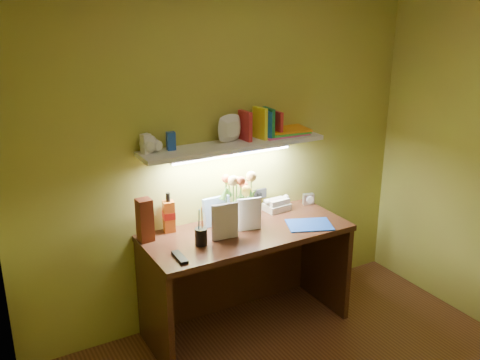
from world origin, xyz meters
name	(u,v)px	position (x,y,z in m)	size (l,w,h in m)	color
desk	(247,280)	(0.00, 1.20, 0.38)	(1.40, 0.60, 0.75)	black
flower_bouquet	(239,197)	(0.03, 1.36, 0.93)	(0.23, 0.23, 0.36)	#0A0D3A
telephone	(277,204)	(0.37, 1.40, 0.80)	(0.18, 0.13, 0.11)	beige
desk_clock	(308,199)	(0.65, 1.39, 0.79)	(0.08, 0.04, 0.08)	#B8B9BD
whisky_bottle	(169,212)	(-0.46, 1.44, 0.89)	(0.07, 0.07, 0.27)	#B95215
whisky_box	(145,220)	(-0.64, 1.39, 0.89)	(0.09, 0.09, 0.28)	#5C2311
pen_cup	(201,231)	(-0.36, 1.15, 0.85)	(0.08, 0.08, 0.19)	black
art_card	(217,211)	(-0.13, 1.39, 0.85)	(0.19, 0.04, 0.19)	silver
tv_remote	(180,257)	(-0.56, 1.04, 0.76)	(0.05, 0.17, 0.02)	black
blue_folder	(309,225)	(0.41, 1.06, 0.75)	(0.30, 0.22, 0.01)	blue
desk_book_a	(212,224)	(-0.28, 1.16, 0.87)	(0.18, 0.02, 0.25)	beige
desk_book_b	(237,215)	(-0.06, 1.22, 0.86)	(0.17, 0.02, 0.23)	white
wall_shelf	(237,139)	(0.03, 1.39, 1.34)	(1.30, 0.31, 0.25)	white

